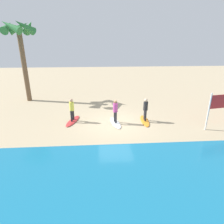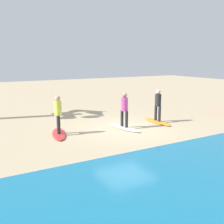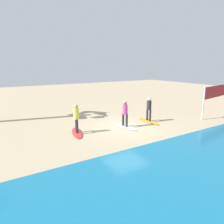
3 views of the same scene
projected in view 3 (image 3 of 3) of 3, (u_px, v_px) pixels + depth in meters
ground_plane at (125, 127)px, 13.19m from camera, size 60.00×60.00×0.00m
surfboard_orange at (148, 121)px, 14.47m from camera, size 0.66×2.12×0.09m
surfer_orange at (149, 107)px, 14.24m from camera, size 0.32×0.46×1.64m
surfboard_white at (125, 127)px, 13.19m from camera, size 0.92×2.17×0.09m
surfer_white at (125, 112)px, 12.97m from camera, size 0.32×0.46×1.64m
surfboard_red at (77, 133)px, 12.05m from camera, size 1.11×2.17×0.09m
surfer_red at (76, 116)px, 11.82m from camera, size 0.32×0.45×1.64m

